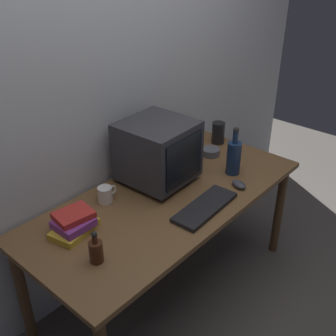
% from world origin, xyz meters
% --- Properties ---
extents(ground_plane, '(6.00, 6.00, 0.00)m').
position_xyz_m(ground_plane, '(0.00, 0.00, 0.00)').
color(ground_plane, '#56514C').
extents(back_wall, '(4.00, 0.08, 2.50)m').
position_xyz_m(back_wall, '(0.00, 0.44, 1.25)').
color(back_wall, silver).
rests_on(back_wall, ground).
extents(desk, '(1.70, 0.76, 0.71)m').
position_xyz_m(desk, '(0.00, 0.00, 0.63)').
color(desk, brown).
rests_on(desk, ground).
extents(crt_monitor, '(0.40, 0.40, 0.37)m').
position_xyz_m(crt_monitor, '(0.09, 0.16, 0.90)').
color(crt_monitor, '#333338').
rests_on(crt_monitor, desk).
extents(keyboard, '(0.43, 0.17, 0.02)m').
position_xyz_m(keyboard, '(0.04, -0.23, 0.72)').
color(keyboard, black).
rests_on(keyboard, desk).
extents(computer_mouse, '(0.09, 0.11, 0.04)m').
position_xyz_m(computer_mouse, '(0.34, -0.25, 0.73)').
color(computer_mouse, '#3F3F47').
rests_on(computer_mouse, desk).
extents(bottle_tall, '(0.09, 0.09, 0.31)m').
position_xyz_m(bottle_tall, '(0.46, -0.13, 0.83)').
color(bottle_tall, navy).
rests_on(bottle_tall, desk).
extents(bottle_short, '(0.06, 0.06, 0.16)m').
position_xyz_m(bottle_short, '(-0.61, -0.11, 0.77)').
color(bottle_short, '#472314').
rests_on(bottle_short, desk).
extents(book_stack, '(0.26, 0.19, 0.10)m').
position_xyz_m(book_stack, '(-0.54, 0.14, 0.76)').
color(book_stack, gold).
rests_on(book_stack, desk).
extents(mug, '(0.12, 0.08, 0.09)m').
position_xyz_m(mug, '(-0.26, 0.22, 0.76)').
color(mug, white).
rests_on(mug, desk).
extents(cd_spindle, '(0.12, 0.12, 0.04)m').
position_xyz_m(cd_spindle, '(0.56, 0.12, 0.73)').
color(cd_spindle, '#595B66').
rests_on(cd_spindle, desk).
extents(metal_canister, '(0.09, 0.09, 0.15)m').
position_xyz_m(metal_canister, '(0.75, 0.19, 0.79)').
color(metal_canister, black).
rests_on(metal_canister, desk).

